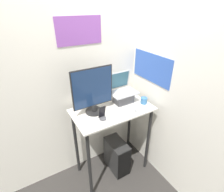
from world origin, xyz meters
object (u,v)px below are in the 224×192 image
Objects in this scene: keyboard at (123,114)px; monitor at (93,92)px; cell_phone at (102,115)px; mouse at (136,111)px; computer_tower at (117,155)px; laptop at (123,95)px.

monitor is at bearing 139.55° from keyboard.
cell_phone is (0.02, -0.18, -0.20)m from monitor.
monitor is 0.55m from mouse.
laptop is at bearing 36.81° from computer_tower.
mouse is at bearing -87.34° from laptop.
laptop reaches higher than keyboard.
monitor is at bearing -176.13° from laptop.
cell_phone is (-0.41, 0.07, 0.04)m from mouse.
cell_phone is at bearing 170.53° from keyboard.
monitor is 3.30× the size of cell_phone.
monitor is 0.27m from cell_phone.
keyboard is 4.99× the size of mouse.
computer_tower is at bearing 131.60° from mouse.
mouse is at bearing -48.40° from computer_tower.
computer_tower is at bearing 81.53° from keyboard.
cell_phone is at bearing -158.37° from computer_tower.
mouse is (0.17, -0.03, 0.00)m from keyboard.
keyboard is 0.17m from mouse.
computer_tower is at bearing -143.19° from laptop.
monitor reaches higher than mouse.
laptop reaches higher than cell_phone.
monitor is at bearing 150.21° from mouse.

